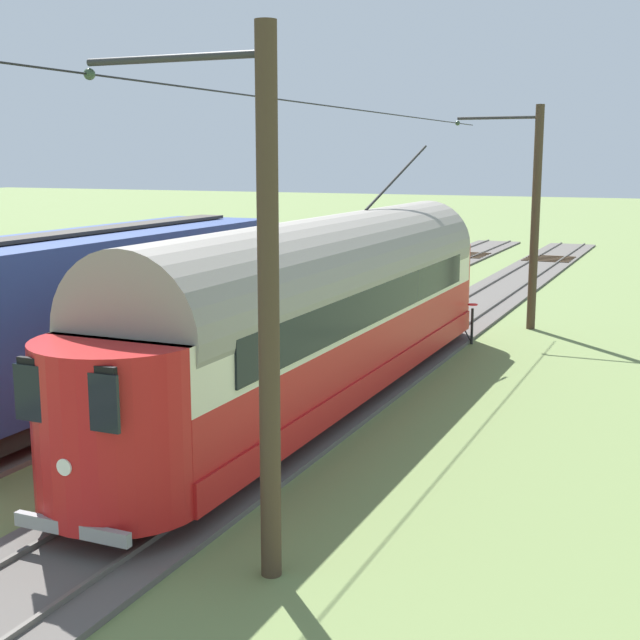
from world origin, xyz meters
name	(u,v)px	position (x,y,z in m)	size (l,w,h in m)	color
ground_plane	(239,390)	(0.00, 0.00, 0.00)	(220.00, 220.00, 0.00)	olive
track_streetcar_siding	(334,396)	(-2.38, -0.31, 0.05)	(2.80, 80.00, 0.18)	#56514C
track_adjacent_siding	(164,376)	(2.38, -0.31, 0.05)	(2.80, 80.00, 0.18)	#56514C
vintage_streetcar	(328,306)	(-2.38, 0.07, 2.27)	(2.65, 18.23, 5.77)	red
coach_adjacent	(95,312)	(2.38, 2.34, 2.16)	(2.96, 11.65, 3.85)	navy
catenary_pole_foreground	(533,214)	(-4.97, -10.76, 3.79)	(2.89, 0.28, 7.25)	#423323
catenary_pole_mid_near	(263,300)	(-4.97, 8.23, 3.79)	(2.89, 0.28, 7.25)	#423323
switch_stand	(472,321)	(-3.84, -7.58, 0.70)	(0.50, 0.30, 1.24)	black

